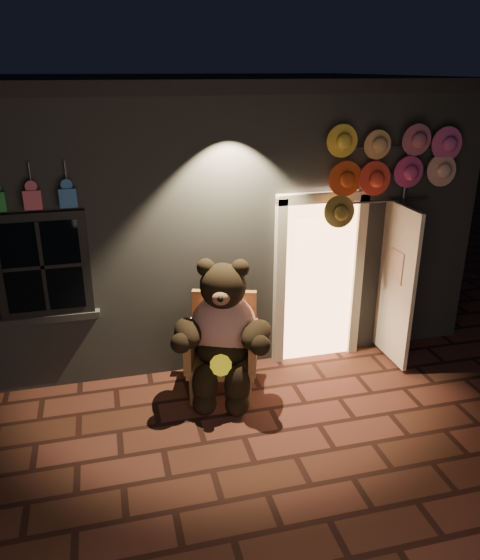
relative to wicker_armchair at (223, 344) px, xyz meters
name	(u,v)px	position (x,y,z in m)	size (l,w,h in m)	color
ground	(244,437)	(0.00, -0.98, -0.58)	(60.00, 60.00, 0.00)	#582B21
shop_building	(180,192)	(0.00, 3.01, 1.16)	(7.30, 5.95, 3.51)	slate
wicker_armchair	(223,344)	(0.00, 0.00, 0.00)	(0.96, 0.91, 1.15)	#A4773F
teddy_bear	(223,332)	(-0.03, -0.14, 0.23)	(1.15, 1.06, 1.66)	#B72A13
hat_rack	(389,168)	(2.09, 0.30, 1.89)	(1.67, 0.22, 2.95)	#59595E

